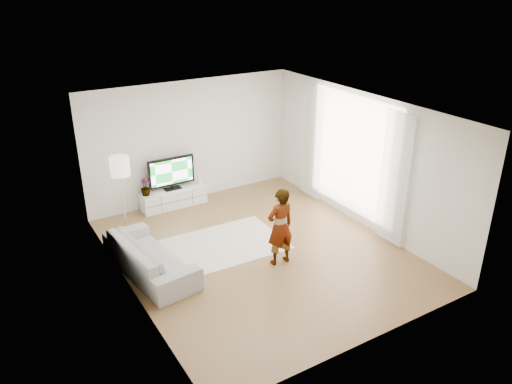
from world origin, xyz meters
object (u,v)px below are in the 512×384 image
player (280,227)px  rug (225,244)px  sofa (150,256)px  television (171,172)px  media_console (174,198)px  floor_lamp (120,170)px

player → rug: bearing=-64.0°
sofa → television: bearing=-37.9°
media_console → player: player is taller
sofa → floor_lamp: size_ratio=1.29×
player → sofa: size_ratio=0.67×
media_console → rug: (0.18, -2.19, -0.21)m
rug → floor_lamp: (-1.55, 1.35, 1.44)m
rug → player: bearing=-63.7°
television → media_console: bearing=-90.0°
player → floor_lamp: floor_lamp is taller
media_console → player: bearing=-77.6°
rug → media_console: bearing=94.6°
player → television: bearing=-78.0°
television → player: bearing=-77.7°
media_console → television: size_ratio=1.39×
media_console → television: (0.00, 0.03, 0.62)m
player → media_console: bearing=-77.9°
television → sofa: (-1.42, -2.39, -0.51)m
player → floor_lamp: (-2.09, 2.46, 0.70)m
sofa → floor_lamp: bearing=-9.1°
player → sofa: bearing=-23.9°
television → rug: size_ratio=0.48×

